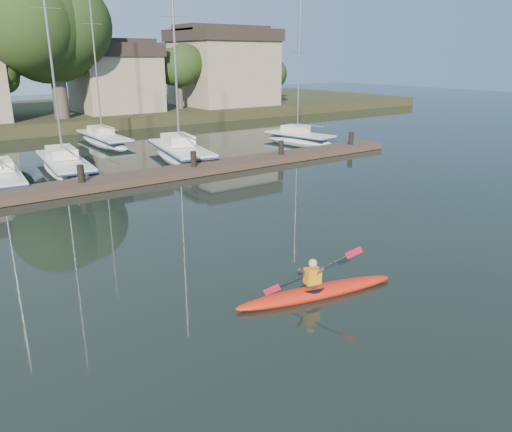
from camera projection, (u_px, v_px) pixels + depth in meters
ground at (338, 275)px, 14.47m from camera, size 160.00×160.00×0.00m
kayak at (316, 290)px, 13.13m from camera, size 4.71×1.57×1.50m
dock at (142, 177)px, 25.23m from camera, size 34.00×2.00×1.80m
sailboat_1 at (2, 186)px, 25.06m from camera, size 2.43×7.66×12.33m
sailboat_2 at (65, 173)px, 27.95m from camera, size 2.79×8.87×14.45m
sailboat_3 at (181, 160)px, 31.33m from camera, size 3.88×9.16×14.32m
sailboat_4 at (299, 143)px, 37.27m from camera, size 3.24×6.74×11.02m
sailboat_6 at (104, 144)px, 36.91m from camera, size 1.88×8.82×14.02m
shore at (39, 88)px, 45.51m from camera, size 90.00×25.25×12.75m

